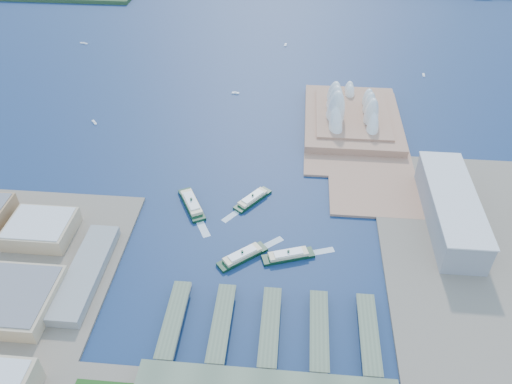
# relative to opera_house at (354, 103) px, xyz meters

# --- Properties ---
(ground) EXTENTS (3000.00, 3000.00, 0.00)m
(ground) POSITION_rel_opera_house_xyz_m (-105.00, -280.00, -32.00)
(ground) COLOR #10234A
(ground) RESTS_ON ground
(peninsula) EXTENTS (135.00, 220.00, 3.00)m
(peninsula) POSITION_rel_opera_house_xyz_m (2.50, -20.00, -30.50)
(peninsula) COLOR #A9795C
(peninsula) RESTS_ON ground
(opera_house) EXTENTS (134.00, 180.00, 58.00)m
(opera_house) POSITION_rel_opera_house_xyz_m (0.00, 0.00, 0.00)
(opera_house) COLOR white
(opera_house) RESTS_ON peninsula
(toaster_building) EXTENTS (45.00, 155.00, 35.00)m
(toaster_building) POSITION_rel_opera_house_xyz_m (90.00, -200.00, -11.50)
(toaster_building) COLOR gray
(toaster_building) RESTS_ON east_land
(ferry_wharves) EXTENTS (184.00, 90.00, 9.30)m
(ferry_wharves) POSITION_rel_opera_house_xyz_m (-91.00, -355.00, -27.35)
(ferry_wharves) COLOR #58664D
(ferry_wharves) RESTS_ON ground
(ferry_a) EXTENTS (40.72, 58.96, 11.12)m
(ferry_a) POSITION_rel_opera_house_xyz_m (-189.85, -196.21, -26.44)
(ferry_a) COLOR black
(ferry_a) RESTS_ON ground
(ferry_b) EXTENTS (41.45, 48.69, 9.69)m
(ferry_b) POSITION_rel_opera_house_xyz_m (-122.26, -181.37, -27.15)
(ferry_b) COLOR black
(ferry_b) RESTS_ON ground
(ferry_c) EXTENTS (50.03, 44.95, 10.16)m
(ferry_c) POSITION_rel_opera_house_xyz_m (-124.22, -270.86, -26.92)
(ferry_c) COLOR black
(ferry_c) RESTS_ON ground
(ferry_d) EXTENTS (54.18, 29.46, 9.96)m
(ferry_d) POSITION_rel_opera_house_xyz_m (-78.59, -266.08, -27.02)
(ferry_d) COLOR black
(ferry_d) RESTS_ON ground
(boat_a) EXTENTS (10.53, 11.96, 2.47)m
(boat_a) POSITION_rel_opera_house_xyz_m (-360.16, -31.50, -30.77)
(boat_a) COLOR white
(boat_a) RESTS_ON ground
(boat_b) EXTENTS (11.19, 4.69, 2.95)m
(boat_b) POSITION_rel_opera_house_xyz_m (-172.68, 71.50, -30.53)
(boat_b) COLOR white
(boat_b) RESTS_ON ground
(boat_c) EXTENTS (4.18, 11.70, 2.58)m
(boat_c) POSITION_rel_opera_house_xyz_m (126.96, 160.37, -30.71)
(boat_c) COLOR white
(boat_c) RESTS_ON ground
(boat_d) EXTENTS (16.22, 7.74, 2.68)m
(boat_d) POSITION_rel_opera_house_xyz_m (-473.88, 238.03, -30.66)
(boat_d) COLOR white
(boat_d) RESTS_ON ground
(boat_e) EXTENTS (4.69, 11.93, 2.86)m
(boat_e) POSITION_rel_opera_house_xyz_m (-103.58, 263.41, -30.57)
(boat_e) COLOR white
(boat_e) RESTS_ON ground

